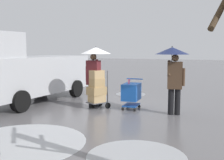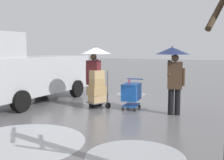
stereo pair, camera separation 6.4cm
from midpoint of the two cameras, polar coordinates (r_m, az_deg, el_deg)
ground_plane at (r=9.88m, az=1.63°, el=-5.55°), size 90.00×90.00×0.00m
slush_patch_under_van at (r=5.51m, az=5.12°, el=-15.48°), size 1.94×1.94×0.01m
slush_patch_mid_street at (r=6.58m, az=-18.43°, el=-12.07°), size 2.94×2.94×0.01m
slush_patch_far_side at (r=12.61m, az=4.10°, el=-2.92°), size 1.36×1.36×0.01m
cargo_van_parked_right at (r=11.02m, az=-16.96°, el=1.61°), size 2.40×5.43×2.60m
shopping_cart_vendor at (r=9.44m, az=4.22°, el=-2.63°), size 0.61×0.85×1.04m
hand_dolly_boxes at (r=9.51m, az=-2.92°, el=-1.73°), size 0.78×0.86×1.33m
pedestrian_pink_side at (r=9.48m, az=-3.36°, el=3.60°), size 1.04×1.04×2.15m
pedestrian_black_side at (r=8.74m, az=12.76°, el=3.10°), size 1.04×1.04×2.15m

